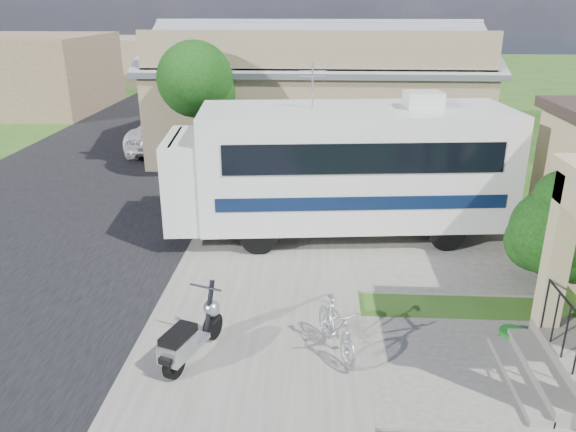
# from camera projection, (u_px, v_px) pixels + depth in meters

# --- Properties ---
(ground) EXTENTS (120.00, 120.00, 0.00)m
(ground) POSITION_uv_depth(u_px,v_px,m) (308.00, 331.00, 10.28)
(ground) COLOR #244A13
(street_slab) EXTENTS (9.00, 80.00, 0.02)m
(street_slab) POSITION_uv_depth(u_px,v_px,m) (104.00, 171.00, 20.00)
(street_slab) COLOR black
(street_slab) RESTS_ON ground
(sidewalk_slab) EXTENTS (4.00, 80.00, 0.06)m
(sidewalk_slab) POSITION_uv_depth(u_px,v_px,m) (286.00, 173.00, 19.65)
(sidewalk_slab) COLOR #595850
(sidewalk_slab) RESTS_ON ground
(driveway_slab) EXTENTS (7.00, 6.00, 0.05)m
(driveway_slab) POSITION_uv_depth(u_px,v_px,m) (370.00, 236.00, 14.39)
(driveway_slab) COLOR #595850
(driveway_slab) RESTS_ON ground
(walk_slab) EXTENTS (4.00, 3.00, 0.05)m
(walk_slab) POSITION_uv_depth(u_px,v_px,m) (489.00, 369.00, 9.18)
(walk_slab) COLOR #595850
(walk_slab) RESTS_ON ground
(warehouse) EXTENTS (12.50, 8.40, 5.04)m
(warehouse) POSITION_uv_depth(u_px,v_px,m) (316.00, 99.00, 22.60)
(warehouse) COLOR #77664A
(warehouse) RESTS_ON ground
(distant_bldg_far) EXTENTS (10.00, 8.00, 4.00)m
(distant_bldg_far) POSITION_uv_depth(u_px,v_px,m) (10.00, 73.00, 30.97)
(distant_bldg_far) COLOR brown
(distant_bldg_far) RESTS_ON ground
(distant_bldg_near) EXTENTS (8.00, 7.00, 3.20)m
(distant_bldg_near) POSITION_uv_depth(u_px,v_px,m) (119.00, 60.00, 42.21)
(distant_bldg_near) COLOR #77664A
(distant_bldg_near) RESTS_ON ground
(street_tree_a) EXTENTS (2.44, 2.40, 4.58)m
(street_tree_a) POSITION_uv_depth(u_px,v_px,m) (199.00, 83.00, 17.76)
(street_tree_a) COLOR black
(street_tree_a) RESTS_ON ground
(street_tree_b) EXTENTS (2.44, 2.40, 4.73)m
(street_tree_b) POSITION_uv_depth(u_px,v_px,m) (241.00, 52.00, 27.04)
(street_tree_b) COLOR black
(street_tree_b) RESTS_ON ground
(street_tree_c) EXTENTS (2.44, 2.40, 4.42)m
(street_tree_c) POSITION_uv_depth(u_px,v_px,m) (260.00, 45.00, 35.53)
(street_tree_c) COLOR black
(street_tree_c) RESTS_ON ground
(motorhome) EXTENTS (8.58, 3.45, 4.28)m
(motorhome) POSITION_uv_depth(u_px,v_px,m) (341.00, 166.00, 13.95)
(motorhome) COLOR beige
(motorhome) RESTS_ON ground
(shrub) EXTENTS (2.05, 1.96, 2.52)m
(shrub) POSITION_uv_depth(u_px,v_px,m) (558.00, 228.00, 11.57)
(shrub) COLOR black
(shrub) RESTS_ON ground
(scooter) EXTENTS (0.88, 1.67, 1.13)m
(scooter) POSITION_uv_depth(u_px,v_px,m) (190.00, 337.00, 9.19)
(scooter) COLOR black
(scooter) RESTS_ON ground
(bicycle) EXTENTS (0.99, 1.64, 0.95)m
(bicycle) POSITION_uv_depth(u_px,v_px,m) (336.00, 331.00, 9.43)
(bicycle) COLOR #A5A6AD
(bicycle) RESTS_ON ground
(pickup_truck) EXTENTS (2.54, 5.42, 1.50)m
(pickup_truck) POSITION_uv_depth(u_px,v_px,m) (171.00, 130.00, 22.91)
(pickup_truck) COLOR white
(pickup_truck) RESTS_ON ground
(van) EXTENTS (3.04, 5.99, 1.67)m
(van) POSITION_uv_depth(u_px,v_px,m) (193.00, 101.00, 29.29)
(van) COLOR white
(van) RESTS_ON ground
(garden_hose) EXTENTS (0.45, 0.45, 0.20)m
(garden_hose) POSITION_uv_depth(u_px,v_px,m) (512.00, 337.00, 9.91)
(garden_hose) COLOR #13631C
(garden_hose) RESTS_ON ground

